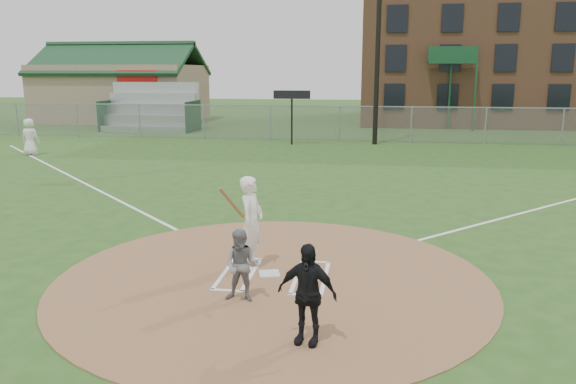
# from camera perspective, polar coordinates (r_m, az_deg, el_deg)

# --- Properties ---
(ground) EXTENTS (140.00, 140.00, 0.00)m
(ground) POSITION_cam_1_polar(r_m,az_deg,el_deg) (11.01, -1.55, -8.82)
(ground) COLOR #284E1B
(ground) RESTS_ON ground
(dirt_circle) EXTENTS (8.40, 8.40, 0.02)m
(dirt_circle) POSITION_cam_1_polar(r_m,az_deg,el_deg) (11.00, -1.55, -8.78)
(dirt_circle) COLOR #916744
(dirt_circle) RESTS_ON ground
(home_plate) EXTENTS (0.49, 0.49, 0.03)m
(home_plate) POSITION_cam_1_polar(r_m,az_deg,el_deg) (11.19, -1.91, -8.29)
(home_plate) COLOR silver
(home_plate) RESTS_ON dirt_circle
(foul_line_third) EXTENTS (17.04, 17.04, 0.01)m
(foul_line_third) POSITION_cam_1_polar(r_m,az_deg,el_deg) (22.31, -20.67, 1.22)
(foul_line_third) COLOR white
(foul_line_third) RESTS_ON ground
(catcher) EXTENTS (0.64, 0.51, 1.28)m
(catcher) POSITION_cam_1_polar(r_m,az_deg,el_deg) (9.80, -4.73, -7.45)
(catcher) COLOR slate
(catcher) RESTS_ON dirt_circle
(umpire) EXTENTS (0.95, 0.54, 1.52)m
(umpire) POSITION_cam_1_polar(r_m,az_deg,el_deg) (8.28, 1.94, -10.28)
(umpire) COLOR black
(umpire) RESTS_ON dirt_circle
(ondeck_player) EXTENTS (0.85, 0.56, 1.74)m
(ondeck_player) POSITION_cam_1_polar(r_m,az_deg,el_deg) (29.59, -24.76, 5.11)
(ondeck_player) COLOR white
(ondeck_player) RESTS_ON ground
(batters_boxes) EXTENTS (2.08, 1.88, 0.01)m
(batters_boxes) POSITION_cam_1_polar(r_m,az_deg,el_deg) (11.14, -1.42, -8.43)
(batters_boxes) COLOR white
(batters_boxes) RESTS_ON dirt_circle
(batter_at_plate) EXTENTS (0.81, 1.04, 1.88)m
(batter_at_plate) POSITION_cam_1_polar(r_m,az_deg,el_deg) (11.34, -3.74, -3.08)
(batter_at_plate) COLOR white
(batter_at_plate) RESTS_ON dirt_circle
(outfield_fence) EXTENTS (56.08, 0.08, 2.03)m
(outfield_fence) POSITION_cam_1_polar(r_m,az_deg,el_deg) (32.30, 5.27, 6.94)
(outfield_fence) COLOR slate
(outfield_fence) RESTS_ON ground
(bleachers) EXTENTS (6.08, 3.20, 3.20)m
(bleachers) POSITION_cam_1_polar(r_m,az_deg,el_deg) (39.29, -13.84, 8.40)
(bleachers) COLOR #B7BABF
(bleachers) RESTS_ON ground
(clubhouse) EXTENTS (12.20, 8.71, 6.23)m
(clubhouse) POSITION_cam_1_polar(r_m,az_deg,el_deg) (47.47, -16.44, 9.82)
(clubhouse) COLOR gray
(clubhouse) RESTS_ON ground
(brick_warehouse) EXTENTS (30.00, 17.17, 15.00)m
(brick_warehouse) POSITION_cam_1_polar(r_m,az_deg,el_deg) (50.26, 25.79, 15.08)
(brick_warehouse) COLOR brown
(brick_warehouse) RESTS_ON ground
(light_pole) EXTENTS (1.20, 0.30, 12.22)m
(light_pole) POSITION_cam_1_polar(r_m,az_deg,el_deg) (31.23, 9.19, 16.93)
(light_pole) COLOR black
(light_pole) RESTS_ON ground
(scoreboard_sign) EXTENTS (2.00, 0.10, 2.93)m
(scoreboard_sign) POSITION_cam_1_polar(r_m,az_deg,el_deg) (30.66, 0.39, 9.27)
(scoreboard_sign) COLOR black
(scoreboard_sign) RESTS_ON ground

